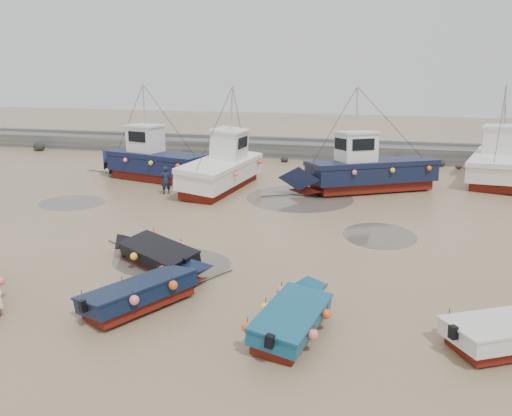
% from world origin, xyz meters
% --- Properties ---
extents(ground, '(120.00, 120.00, 0.00)m').
position_xyz_m(ground, '(0.00, 0.00, 0.00)').
color(ground, '#9C7F5E').
rests_on(ground, ground).
extents(seawall, '(60.00, 4.92, 1.50)m').
position_xyz_m(seawall, '(0.05, 21.99, 0.63)').
color(seawall, slate).
rests_on(seawall, ground).
extents(puddle_a, '(4.85, 4.85, 0.01)m').
position_xyz_m(puddle_a, '(-1.53, -2.06, 0.00)').
color(puddle_a, '#544C42').
rests_on(puddle_a, ground).
extents(puddle_b, '(3.34, 3.34, 0.01)m').
position_xyz_m(puddle_b, '(6.47, 3.15, 0.00)').
color(puddle_b, '#544C42').
rests_on(puddle_b, ground).
extents(puddle_c, '(3.76, 3.76, 0.01)m').
position_xyz_m(puddle_c, '(-10.45, 4.88, 0.00)').
color(puddle_c, '#544C42').
rests_on(puddle_c, ground).
extents(puddle_d, '(6.24, 6.24, 0.01)m').
position_xyz_m(puddle_d, '(1.92, 8.89, 0.00)').
color(puddle_d, '#544C42').
rests_on(puddle_d, ground).
extents(dinghy_1, '(3.71, 5.51, 1.43)m').
position_xyz_m(dinghy_1, '(-0.80, -5.53, 0.55)').
color(dinghy_1, '#65130A').
rests_on(dinghy_1, ground).
extents(dinghy_2, '(2.35, 5.40, 1.43)m').
position_xyz_m(dinghy_2, '(4.02, -6.06, 0.56)').
color(dinghy_2, '#65130A').
rests_on(dinghy_2, ground).
extents(dinghy_4, '(5.26, 3.60, 1.43)m').
position_xyz_m(dinghy_4, '(-2.08, -2.31, 0.55)').
color(dinghy_4, '#65130A').
rests_on(dinghy_4, ground).
extents(cabin_boat_0, '(9.93, 4.39, 6.22)m').
position_xyz_m(cabin_boat_0, '(-8.69, 11.48, 1.35)').
color(cabin_boat_0, '#65130A').
rests_on(cabin_boat_0, ground).
extents(cabin_boat_1, '(3.84, 10.74, 6.22)m').
position_xyz_m(cabin_boat_1, '(-3.12, 10.41, 1.32)').
color(cabin_boat_1, '#65130A').
rests_on(cabin_boat_1, ground).
extents(cabin_boat_2, '(10.36, 6.68, 6.22)m').
position_xyz_m(cabin_boat_2, '(5.36, 11.43, 1.31)').
color(cabin_boat_2, '#65130A').
rests_on(cabin_boat_2, ground).
extents(cabin_boat_3, '(5.40, 10.57, 6.22)m').
position_xyz_m(cabin_boat_3, '(14.18, 16.41, 1.32)').
color(cabin_boat_3, '#65130A').
rests_on(cabin_boat_3, ground).
extents(person, '(0.74, 0.69, 1.70)m').
position_xyz_m(person, '(-6.03, 7.91, 0.00)').
color(person, '#181D32').
rests_on(person, ground).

